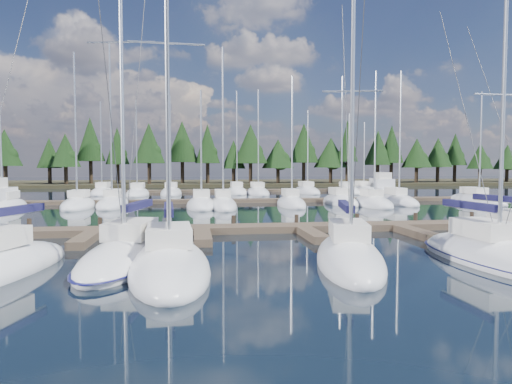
{
  "coord_description": "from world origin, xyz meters",
  "views": [
    {
      "loc": [
        -6.48,
        -9.08,
        3.96
      ],
      "look_at": [
        -2.18,
        22.0,
        2.18
      ],
      "focal_mm": 32.0,
      "sensor_mm": 36.0,
      "label": 1
    }
  ],
  "objects": [
    {
      "name": "motor_yacht_right",
      "position": [
        21.45,
        55.72,
        0.54
      ],
      "size": [
        4.81,
        10.33,
        4.98
      ],
      "color": "silver",
      "rests_on": "ground"
    },
    {
      "name": "front_sailboat_2",
      "position": [
        -7.38,
        7.96,
        0.29
      ],
      "size": [
        3.46,
        8.85,
        15.05
      ],
      "color": "silver",
      "rests_on": "ground"
    },
    {
      "name": "front_sailboat_3",
      "position": [
        -0.27,
        8.38,
        0.28
      ],
      "size": [
        4.33,
        8.66,
        12.42
      ],
      "color": "silver",
      "rests_on": "ground"
    },
    {
      "name": "front_sailboat_1",
      "position": [
        -9.12,
        9.88,
        0.29
      ],
      "size": [
        4.58,
        9.16,
        15.93
      ],
      "color": "silver",
      "rests_on": "ground"
    },
    {
      "name": "front_sailboat_4",
      "position": [
        5.59,
        7.91,
        0.27
      ],
      "size": [
        3.13,
        9.19,
        12.27
      ],
      "color": "silver",
      "rests_on": "ground"
    },
    {
      "name": "back_sailboat_rows",
      "position": [
        -0.06,
        45.13,
        0.27
      ],
      "size": [
        49.32,
        31.7,
        16.56
      ],
      "color": "silver",
      "rests_on": "ground"
    },
    {
      "name": "ground",
      "position": [
        0.0,
        30.0,
        0.0
      ],
      "size": [
        260.0,
        260.0,
        0.0
      ],
      "primitive_type": "plane",
      "color": "black",
      "rests_on": "ground"
    },
    {
      "name": "main_dock",
      "position": [
        0.0,
        17.36,
        0.2
      ],
      "size": [
        44.0,
        6.13,
        0.9
      ],
      "color": "brown",
      "rests_on": "ground"
    },
    {
      "name": "tree_line",
      "position": [
        -1.42,
        80.2,
        7.43
      ],
      "size": [
        183.93,
        11.63,
        12.91
      ],
      "color": "black",
      "rests_on": "far_shore"
    },
    {
      "name": "far_shore",
      "position": [
        0.0,
        90.0,
        0.3
      ],
      "size": [
        220.0,
        30.0,
        0.6
      ],
      "primitive_type": "cube",
      "color": "#2F2B1A",
      "rests_on": "ground"
    },
    {
      "name": "back_docks",
      "position": [
        0.0,
        49.58,
        0.2
      ],
      "size": [
        50.0,
        21.8,
        0.4
      ],
      "color": "brown",
      "rests_on": "ground"
    }
  ]
}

